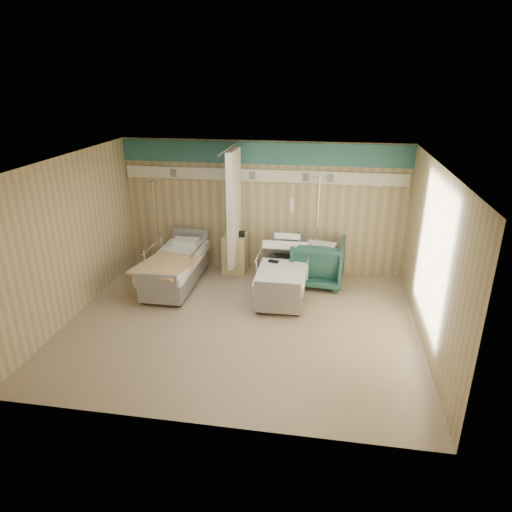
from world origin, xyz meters
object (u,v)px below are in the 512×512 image
Objects in this scene: bedside_cabinet at (235,253)px; iv_stand_right at (316,258)px; bed_right at (283,279)px; visitor_armchair at (318,262)px; iv_stand_left at (158,251)px; bed_left at (176,271)px.

iv_stand_right is (1.74, -0.04, 0.02)m from bedside_cabinet.
bed_right is 1.46m from bedside_cabinet.
bed_right is at bearing -38.05° from bedside_cabinet.
visitor_armchair is 3.53m from iv_stand_left.
iv_stand_right is (2.79, 0.86, 0.13)m from bed_left.
iv_stand_right is at bearing -1.44° from bedside_cabinet.
bed_left is at bearing -162.93° from iv_stand_right.
bedside_cabinet is 0.43× the size of iv_stand_left.
iv_stand_left is at bearing 128.97° from bed_left.
iv_stand_right reaches higher than visitor_armchair.
visitor_armchair is at bearing -76.66° from iv_stand_right.
visitor_armchair is (1.80, -0.30, 0.05)m from bedside_cabinet.
bedside_cabinet is at bearing 2.23° from iv_stand_left.
iv_stand_right is at bearing 55.47° from bed_right.
iv_stand_right is at bearing 17.07° from bed_left.
bed_left is at bearing 180.00° from bed_right.
iv_stand_right reaches higher than bedside_cabinet.
bed_right is 1.05m from iv_stand_right.
bedside_cabinet is (1.05, 0.90, 0.11)m from bed_left.
iv_stand_left is at bearing -179.61° from iv_stand_right.
bedside_cabinet is 0.39× the size of iv_stand_right.
iv_stand_left is (-3.46, -0.02, -0.04)m from iv_stand_right.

